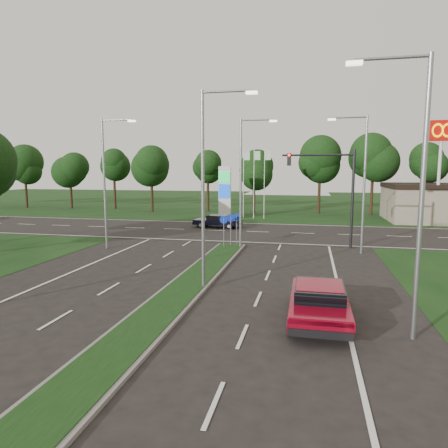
# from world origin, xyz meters

# --- Properties ---
(ground) EXTENTS (160.00, 160.00, 0.00)m
(ground) POSITION_xyz_m (0.00, 0.00, 0.00)
(ground) COLOR black
(ground) RESTS_ON ground
(verge_far) EXTENTS (160.00, 50.00, 0.02)m
(verge_far) POSITION_xyz_m (0.00, 55.00, 0.00)
(verge_far) COLOR black
(verge_far) RESTS_ON ground
(cross_road) EXTENTS (160.00, 12.00, 0.02)m
(cross_road) POSITION_xyz_m (0.00, 24.00, 0.00)
(cross_road) COLOR black
(cross_road) RESTS_ON ground
(median_kerb) EXTENTS (2.00, 26.00, 0.12)m
(median_kerb) POSITION_xyz_m (0.00, 4.00, 0.06)
(median_kerb) COLOR slate
(median_kerb) RESTS_ON ground
(streetlight_median_near) EXTENTS (2.53, 0.22, 9.00)m
(streetlight_median_near) POSITION_xyz_m (1.00, 6.00, 5.08)
(streetlight_median_near) COLOR gray
(streetlight_median_near) RESTS_ON ground
(streetlight_median_far) EXTENTS (2.53, 0.22, 9.00)m
(streetlight_median_far) POSITION_xyz_m (1.00, 16.00, 5.08)
(streetlight_median_far) COLOR gray
(streetlight_median_far) RESTS_ON ground
(streetlight_left_far) EXTENTS (2.53, 0.22, 9.00)m
(streetlight_left_far) POSITION_xyz_m (-8.30, 14.00, 5.08)
(streetlight_left_far) COLOR gray
(streetlight_left_far) RESTS_ON ground
(streetlight_right_far) EXTENTS (2.53, 0.22, 9.00)m
(streetlight_right_far) POSITION_xyz_m (8.80, 16.00, 5.08)
(streetlight_right_far) COLOR gray
(streetlight_right_far) RESTS_ON ground
(streetlight_right_near) EXTENTS (2.53, 0.22, 9.00)m
(streetlight_right_near) POSITION_xyz_m (8.80, 2.00, 5.08)
(streetlight_right_near) COLOR gray
(streetlight_right_near) RESTS_ON ground
(traffic_signal) EXTENTS (5.10, 0.42, 7.00)m
(traffic_signal) POSITION_xyz_m (7.19, 18.00, 4.65)
(traffic_signal) COLOR black
(traffic_signal) RESTS_ON ground
(median_signs) EXTENTS (1.16, 1.76, 2.38)m
(median_signs) POSITION_xyz_m (0.00, 16.40, 1.71)
(median_signs) COLOR gray
(median_signs) RESTS_ON ground
(gas_pylon) EXTENTS (5.80, 1.26, 8.00)m
(gas_pylon) POSITION_xyz_m (-3.79, 33.05, 3.20)
(gas_pylon) COLOR silver
(gas_pylon) RESTS_ON ground
(mcdonalds_sign) EXTENTS (2.20, 0.47, 10.40)m
(mcdonalds_sign) POSITION_xyz_m (18.00, 31.97, 7.99)
(mcdonalds_sign) COLOR silver
(mcdonalds_sign) RESTS_ON ground
(treeline_far) EXTENTS (6.00, 6.00, 9.90)m
(treeline_far) POSITION_xyz_m (0.10, 39.93, 6.83)
(treeline_far) COLOR black
(treeline_far) RESTS_ON ground
(red_sedan) EXTENTS (2.13, 5.02, 1.38)m
(red_sedan) POSITION_xyz_m (6.00, 3.06, 0.74)
(red_sedan) COLOR maroon
(red_sedan) RESTS_ON ground
(navy_sedan) EXTENTS (4.63, 2.23, 1.23)m
(navy_sedan) POSITION_xyz_m (-3.15, 25.85, 0.66)
(navy_sedan) COLOR black
(navy_sedan) RESTS_ON ground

